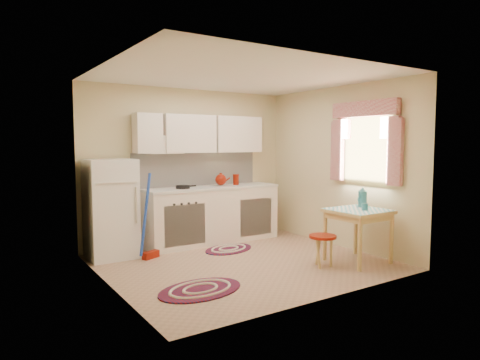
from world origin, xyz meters
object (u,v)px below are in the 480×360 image
Objects in this scene: base_cabinets at (212,216)px; stool at (323,251)px; fridge at (111,209)px; table at (358,236)px.

stool is at bearing -75.70° from base_cabinets.
fridge is 0.62× the size of base_cabinets.
table is (1.08, -2.12, -0.08)m from base_cabinets.
fridge is 1.69m from base_cabinets.
base_cabinets is at bearing 116.94° from table.
fridge reaches higher than table.
base_cabinets is at bearing 104.30° from stool.
table is 0.59m from stool.
table is at bearing -9.57° from stool.
base_cabinets is 5.36× the size of stool.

